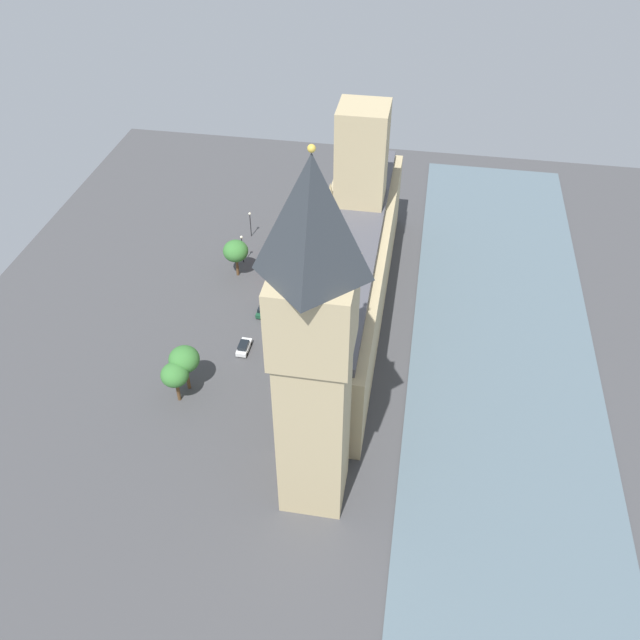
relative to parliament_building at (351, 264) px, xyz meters
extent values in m
plane|color=#424244|center=(1.99, 1.87, -9.93)|extent=(136.99, 136.99, 0.00)
cube|color=slate|center=(-28.14, 1.87, -9.80)|extent=(31.73, 123.29, 0.25)
cube|color=tan|center=(-0.01, 1.87, -2.00)|extent=(12.84, 66.99, 15.86)
cube|color=tan|center=(-0.01, -10.19, 7.60)|extent=(8.75, 8.75, 35.05)
cube|color=#4C4C54|center=(-0.01, 1.87, 6.73)|extent=(9.76, 64.31, 1.60)
cone|color=tan|center=(6.01, -28.27, 7.49)|extent=(1.20, 1.20, 3.12)
cone|color=tan|center=(6.01, -13.20, 7.24)|extent=(1.20, 1.20, 2.63)
cone|color=tan|center=(6.01, 1.87, 6.89)|extent=(1.20, 1.20, 1.92)
cone|color=tan|center=(6.01, 16.94, 7.00)|extent=(1.20, 1.20, 2.14)
cone|color=tan|center=(6.01, 32.01, 6.83)|extent=(1.20, 1.20, 1.81)
cube|color=tan|center=(-0.67, 41.54, 3.81)|extent=(8.47, 8.47, 27.47)
cube|color=tan|center=(-0.67, 41.54, 23.01)|extent=(9.31, 9.31, 10.93)
cylinder|color=silver|center=(4.14, 41.54, 23.01)|extent=(0.25, 6.44, 6.44)
torus|color=black|center=(4.14, 41.54, 23.01)|extent=(0.24, 6.68, 6.68)
cylinder|color=silver|center=(-0.67, 36.74, 23.01)|extent=(6.44, 0.25, 6.44)
torus|color=black|center=(-0.67, 36.74, 23.01)|extent=(6.68, 0.24, 6.68)
pyramid|color=#2D3338|center=(-0.67, 41.54, 35.38)|extent=(9.31, 9.31, 13.81)
sphere|color=gold|center=(-0.67, 41.54, 42.68)|extent=(0.80, 0.80, 0.80)
cube|color=red|center=(15.71, -11.08, -7.28)|extent=(2.50, 10.50, 4.20)
cube|color=black|center=(15.71, -11.08, -7.19)|extent=(2.56, 10.10, 0.70)
cylinder|color=black|center=(14.56, -7.40, -9.38)|extent=(0.35, 1.10, 1.10)
cylinder|color=black|center=(16.86, -7.40, -9.38)|extent=(0.35, 1.10, 1.10)
cylinder|color=black|center=(14.56, -14.75, -9.38)|extent=(0.35, 1.10, 1.10)
cylinder|color=black|center=(16.86, -14.75, -9.38)|extent=(0.35, 1.10, 1.10)
cube|color=#19472D|center=(15.62, 4.68, -9.21)|extent=(2.02, 4.60, 0.75)
cube|color=black|center=(15.63, 4.90, -8.51)|extent=(1.64, 2.60, 0.65)
cylinder|color=black|center=(16.38, 3.19, -9.59)|extent=(0.28, 0.69, 0.68)
cylinder|color=black|center=(14.73, 3.27, -9.59)|extent=(0.28, 0.69, 0.68)
cylinder|color=black|center=(16.51, 6.08, -9.59)|extent=(0.28, 0.69, 0.68)
cylinder|color=black|center=(14.86, 6.16, -9.59)|extent=(0.28, 0.69, 0.68)
cube|color=silver|center=(16.61, 15.20, -9.21)|extent=(1.92, 4.30, 0.75)
cube|color=black|center=(16.62, 15.41, -8.51)|extent=(1.58, 2.42, 0.65)
cylinder|color=black|center=(17.41, 13.82, -9.59)|extent=(0.26, 0.69, 0.68)
cylinder|color=black|center=(15.75, 13.85, -9.59)|extent=(0.26, 0.69, 0.68)
cylinder|color=black|center=(17.47, 16.55, -9.59)|extent=(0.26, 0.69, 0.68)
cylinder|color=black|center=(15.81, 16.58, -9.59)|extent=(0.26, 0.69, 0.68)
cylinder|color=gray|center=(8.59, 3.32, -9.29)|extent=(0.58, 0.58, 1.27)
sphere|color=#8C6647|center=(8.59, 3.32, -8.53)|extent=(0.24, 0.24, 0.24)
cube|color=maroon|center=(8.36, 3.45, -9.23)|extent=(0.23, 0.30, 0.23)
cylinder|color=#336B60|center=(8.21, -1.48, -9.22)|extent=(0.62, 0.62, 1.41)
sphere|color=beige|center=(8.21, -1.48, -8.38)|extent=(0.27, 0.27, 0.27)
cube|color=black|center=(8.09, -1.75, -9.15)|extent=(0.34, 0.23, 0.25)
cylinder|color=brown|center=(23.28, 25.46, -7.59)|extent=(0.56, 0.56, 4.68)
ellipsoid|color=#387533|center=(23.28, 25.46, -3.40)|extent=(4.93, 4.93, 4.19)
cylinder|color=brown|center=(23.49, -6.04, -7.95)|extent=(0.56, 0.56, 3.95)
ellipsoid|color=#387533|center=(23.49, -6.04, -4.12)|extent=(4.94, 4.94, 4.20)
cylinder|color=brown|center=(24.00, 28.23, -7.92)|extent=(0.56, 0.56, 4.01)
ellipsoid|color=#387533|center=(24.00, 28.23, -4.25)|extent=(4.45, 4.45, 3.78)
cylinder|color=black|center=(23.49, -10.45, -7.00)|extent=(0.18, 0.18, 5.85)
sphere|color=#F2EAC6|center=(23.49, -10.45, -3.80)|extent=(0.56, 0.56, 0.56)
cylinder|color=black|center=(24.29, -20.10, -7.26)|extent=(0.18, 0.18, 5.34)
sphere|color=#F2EAC6|center=(24.29, -20.10, -4.31)|extent=(0.56, 0.56, 0.56)
camera|label=1|loc=(-10.90, 96.31, 70.17)|focal=37.20mm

